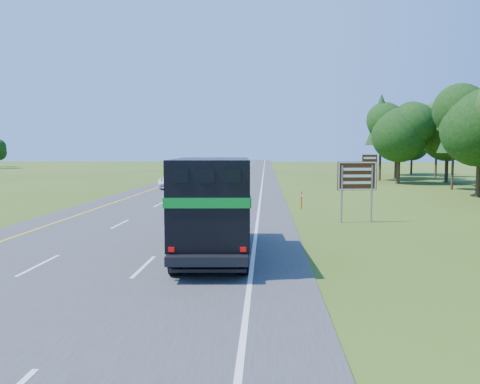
{
  "coord_description": "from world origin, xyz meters",
  "views": [
    {
      "loc": [
        5.96,
        -13.39,
        3.98
      ],
      "look_at": [
        4.49,
        13.09,
        1.61
      ],
      "focal_mm": 35.0,
      "sensor_mm": 36.0,
      "label": 1
    }
  ],
  "objects": [
    {
      "name": "ground",
      "position": [
        0.0,
        0.0,
        0.0
      ],
      "size": [
        300.0,
        300.0,
        0.0
      ],
      "primitive_type": "plane",
      "color": "#374D14",
      "rests_on": "ground"
    },
    {
      "name": "horse_truck",
      "position": [
        4.0,
        3.95,
        1.99
      ],
      "size": [
        3.03,
        8.37,
        3.65
      ],
      "rotation": [
        0.0,
        0.0,
        0.06
      ],
      "color": "black",
      "rests_on": "road"
    },
    {
      "name": "white_suv",
      "position": [
        -3.18,
        34.72,
        0.91
      ],
      "size": [
        3.4,
        6.46,
        1.73
      ],
      "primitive_type": "imported",
      "rotation": [
        0.0,
        0.0,
        -0.09
      ],
      "color": "white",
      "rests_on": "road"
    },
    {
      "name": "road",
      "position": [
        0.0,
        50.0,
        0.02
      ],
      "size": [
        15.0,
        260.0,
        0.04
      ],
      "primitive_type": "cube",
      "color": "#38383A",
      "rests_on": "ground"
    },
    {
      "name": "lane_markings",
      "position": [
        0.0,
        50.0,
        0.04
      ],
      "size": [
        11.15,
        260.0,
        0.01
      ],
      "color": "yellow",
      "rests_on": "road"
    },
    {
      "name": "delineator",
      "position": [
        8.38,
        18.28,
        0.64
      ],
      "size": [
        0.1,
        0.05,
        1.2
      ],
      "color": "#FF3D0D",
      "rests_on": "ground"
    },
    {
      "name": "exit_sign",
      "position": [
        11.0,
        12.52,
        2.43
      ],
      "size": [
        2.2,
        0.37,
        3.75
      ],
      "rotation": [
        0.0,
        0.0,
        0.14
      ],
      "color": "gray",
      "rests_on": "ground"
    },
    {
      "name": "far_car",
      "position": [
        -3.51,
        98.15,
        0.8
      ],
      "size": [
        1.84,
        4.47,
        1.52
      ],
      "primitive_type": "imported",
      "rotation": [
        0.0,
        0.0,
        0.01
      ],
      "color": "silver",
      "rests_on": "road"
    }
  ]
}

